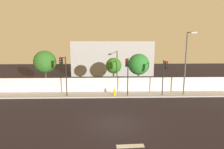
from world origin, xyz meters
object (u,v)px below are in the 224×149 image
(roadside_tree_midleft, at_px, (114,66))
(roadside_tree_leftmost, at_px, (45,62))
(traffic_light_left, at_px, (127,69))
(traffic_light_center, at_px, (63,68))
(traffic_light_right, at_px, (165,71))
(street_lamp_curbside, at_px, (187,59))
(fire_hydrant, at_px, (115,92))
(roadside_tree_midright, at_px, (139,64))

(roadside_tree_midleft, bearing_deg, roadside_tree_leftmost, 180.00)
(traffic_light_left, height_order, traffic_light_center, traffic_light_center)
(traffic_light_center, height_order, roadside_tree_midleft, traffic_light_center)
(roadside_tree_leftmost, bearing_deg, traffic_light_right, -14.43)
(traffic_light_center, xyz_separation_m, traffic_light_right, (11.52, -0.24, -0.28))
(traffic_light_center, distance_m, roadside_tree_leftmost, 4.79)
(traffic_light_right, bearing_deg, street_lamp_curbside, 14.57)
(street_lamp_curbside, height_order, roadside_tree_leftmost, street_lamp_curbside)
(roadside_tree_midleft, bearing_deg, fire_hydrant, -89.96)
(traffic_light_left, relative_size, roadside_tree_midleft, 1.02)
(traffic_light_left, distance_m, traffic_light_center, 7.28)
(roadside_tree_leftmost, bearing_deg, fire_hydrant, -18.64)
(street_lamp_curbside, xyz_separation_m, fire_hydrant, (-8.44, 0.03, -3.95))
(street_lamp_curbside, height_order, roadside_tree_midright, street_lamp_curbside)
(traffic_light_left, bearing_deg, traffic_light_right, -3.51)
(roadside_tree_midleft, xyz_separation_m, roadside_tree_midright, (3.35, 0.00, 0.18))
(traffic_light_left, height_order, traffic_light_right, traffic_light_left)
(traffic_light_center, bearing_deg, street_lamp_curbside, 1.90)
(traffic_light_left, distance_m, roadside_tree_midleft, 3.82)
(fire_hydrant, height_order, roadside_tree_midleft, roadside_tree_midleft)
(fire_hydrant, height_order, roadside_tree_midright, roadside_tree_midright)
(traffic_light_left, distance_m, traffic_light_right, 4.25)
(street_lamp_curbside, xyz_separation_m, roadside_tree_leftmost, (-17.48, 3.07, -0.65))
(traffic_light_right, distance_m, roadside_tree_midleft, 6.84)
(traffic_light_left, distance_m, fire_hydrant, 3.22)
(roadside_tree_midleft, distance_m, roadside_tree_midright, 3.36)
(street_lamp_curbside, relative_size, roadside_tree_midright, 1.51)
(roadside_tree_leftmost, xyz_separation_m, roadside_tree_midleft, (9.04, 0.00, -0.55))
(roadside_tree_midright, bearing_deg, roadside_tree_midleft, 180.00)
(roadside_tree_leftmost, relative_size, roadside_tree_midleft, 1.21)
(traffic_light_right, relative_size, roadside_tree_leftmost, 0.79)
(traffic_light_left, xyz_separation_m, roadside_tree_midleft, (-1.45, 3.53, -0.09))
(roadside_tree_midleft, relative_size, roadside_tree_midright, 0.89)
(fire_hydrant, relative_size, roadside_tree_midleft, 0.19)
(street_lamp_curbside, distance_m, fire_hydrant, 9.32)
(traffic_light_left, xyz_separation_m, fire_hydrant, (-1.45, 0.48, -2.84))
(traffic_light_center, relative_size, street_lamp_curbside, 0.63)
(street_lamp_curbside, distance_m, roadside_tree_midright, 6.03)
(traffic_light_center, xyz_separation_m, street_lamp_curbside, (14.28, 0.47, 0.99))
(roadside_tree_midright, bearing_deg, roadside_tree_leftmost, 180.00)
(roadside_tree_midright, bearing_deg, traffic_light_left, -118.34)
(street_lamp_curbside, xyz_separation_m, roadside_tree_midright, (-5.09, 3.07, -1.02))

